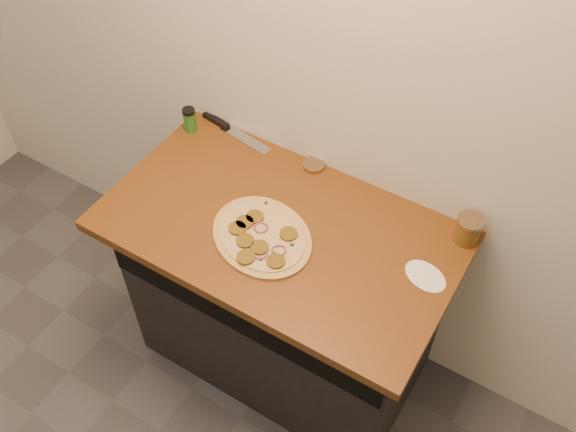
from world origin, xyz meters
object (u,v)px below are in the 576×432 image
Objects in this scene: salsa_jar at (468,229)px; spice_shaker at (190,119)px; pizza at (261,236)px; chefs_knife at (230,129)px.

salsa_jar is 1.10m from spice_shaker.
pizza is 0.61m from spice_shaker.
salsa_jar is at bearing 31.22° from pizza.
spice_shaker reaches higher than pizza.
pizza is at bearing -30.74° from spice_shaker.
spice_shaker is at bearing -150.80° from chefs_knife.
chefs_knife is 0.16m from spice_shaker.
pizza is at bearing -44.30° from chefs_knife.
pizza is 1.44× the size of chefs_knife.
pizza is 4.96× the size of spice_shaker.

